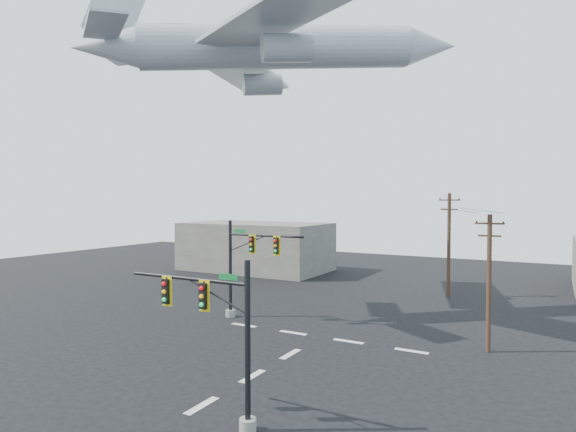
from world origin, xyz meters
The scene contains 9 objects.
ground centered at (0.00, 0.00, 0.00)m, with size 120.00×120.00×0.00m, color black.
lane_markings centered at (0.00, 5.33, 0.01)m, with size 14.00×21.20×0.01m.
signal_mast_near centered at (1.73, -0.95, 3.58)m, with size 6.35×0.73×6.67m.
signal_mast_far centered at (-6.98, 13.53, 3.95)m, with size 6.67×0.81×7.40m.
utility_pole_a centered at (9.98, 14.04, 4.25)m, with size 1.63×0.27×8.13m.
utility_pole_b centered at (4.77, 29.55, 5.01)m, with size 1.94×0.37×9.58m.
power_lines centered at (7.37, 21.80, 8.21)m, with size 6.82×15.52×0.03m.
airliner centered at (-5.80, 16.40, 20.77)m, with size 26.26×24.92×8.13m.
building_left centered at (-20.00, 35.00, 3.00)m, with size 18.00×10.00×6.00m, color slate.
Camera 1 is at (13.36, -16.18, 9.01)m, focal length 30.00 mm.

